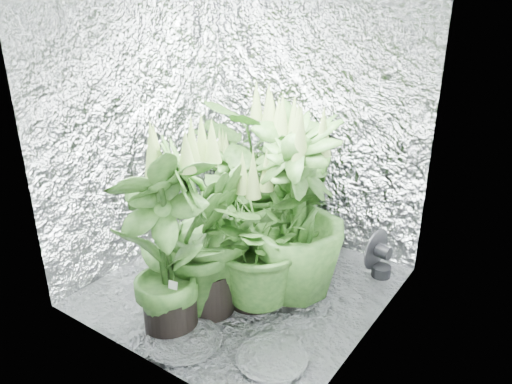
{
  "coord_description": "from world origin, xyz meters",
  "views": [
    {
      "loc": [
        1.55,
        -2.1,
        1.74
      ],
      "look_at": [
        0.09,
        0.0,
        0.66
      ],
      "focal_mm": 35.0,
      "sensor_mm": 36.0,
      "label": 1
    }
  ],
  "objects_px": {
    "plant_c": "(302,216)",
    "plant_h": "(296,213)",
    "plant_d": "(228,203)",
    "plant_f": "(165,244)",
    "plant_a": "(260,170)",
    "circulation_fan": "(379,256)",
    "plant_e": "(252,236)",
    "plant_g": "(205,229)",
    "plant_b": "(291,184)"
  },
  "relations": [
    {
      "from": "plant_e",
      "to": "plant_g",
      "type": "bearing_deg",
      "value": -129.61
    },
    {
      "from": "plant_f",
      "to": "circulation_fan",
      "type": "bearing_deg",
      "value": 58.65
    },
    {
      "from": "plant_b",
      "to": "plant_g",
      "type": "xyz_separation_m",
      "value": [
        -0.04,
        -0.82,
        0.0
      ]
    },
    {
      "from": "plant_c",
      "to": "plant_g",
      "type": "height_order",
      "value": "plant_g"
    },
    {
      "from": "plant_b",
      "to": "plant_f",
      "type": "height_order",
      "value": "plant_f"
    },
    {
      "from": "plant_c",
      "to": "circulation_fan",
      "type": "height_order",
      "value": "plant_c"
    },
    {
      "from": "plant_b",
      "to": "plant_d",
      "type": "bearing_deg",
      "value": -139.42
    },
    {
      "from": "plant_e",
      "to": "plant_h",
      "type": "distance_m",
      "value": 0.28
    },
    {
      "from": "plant_a",
      "to": "circulation_fan",
      "type": "bearing_deg",
      "value": 1.05
    },
    {
      "from": "plant_d",
      "to": "circulation_fan",
      "type": "xyz_separation_m",
      "value": [
        0.94,
        0.34,
        -0.26
      ]
    },
    {
      "from": "plant_a",
      "to": "plant_e",
      "type": "xyz_separation_m",
      "value": [
        0.41,
        -0.68,
        -0.1
      ]
    },
    {
      "from": "plant_c",
      "to": "plant_f",
      "type": "distance_m",
      "value": 0.95
    },
    {
      "from": "plant_c",
      "to": "plant_f",
      "type": "relative_size",
      "value": 0.77
    },
    {
      "from": "plant_a",
      "to": "plant_g",
      "type": "bearing_deg",
      "value": -74.46
    },
    {
      "from": "plant_d",
      "to": "plant_g",
      "type": "bearing_deg",
      "value": -63.47
    },
    {
      "from": "plant_f",
      "to": "plant_h",
      "type": "height_order",
      "value": "plant_h"
    },
    {
      "from": "plant_c",
      "to": "plant_g",
      "type": "relative_size",
      "value": 0.78
    },
    {
      "from": "plant_d",
      "to": "circulation_fan",
      "type": "relative_size",
      "value": 2.75
    },
    {
      "from": "plant_c",
      "to": "plant_h",
      "type": "relative_size",
      "value": 0.75
    },
    {
      "from": "plant_e",
      "to": "plant_h",
      "type": "height_order",
      "value": "plant_h"
    },
    {
      "from": "plant_d",
      "to": "plant_g",
      "type": "relative_size",
      "value": 0.77
    },
    {
      "from": "plant_g",
      "to": "plant_d",
      "type": "bearing_deg",
      "value": 116.53
    },
    {
      "from": "plant_f",
      "to": "circulation_fan",
      "type": "distance_m",
      "value": 1.41
    },
    {
      "from": "plant_e",
      "to": "circulation_fan",
      "type": "xyz_separation_m",
      "value": [
        0.49,
        0.7,
        -0.3
      ]
    },
    {
      "from": "plant_a",
      "to": "plant_h",
      "type": "relative_size",
      "value": 1.04
    },
    {
      "from": "plant_e",
      "to": "plant_h",
      "type": "relative_size",
      "value": 0.79
    },
    {
      "from": "plant_a",
      "to": "plant_g",
      "type": "xyz_separation_m",
      "value": [
        0.24,
        -0.88,
        -0.02
      ]
    },
    {
      "from": "plant_e",
      "to": "plant_f",
      "type": "bearing_deg",
      "value": -114.5
    },
    {
      "from": "plant_a",
      "to": "plant_h",
      "type": "bearing_deg",
      "value": -39.68
    },
    {
      "from": "plant_e",
      "to": "circulation_fan",
      "type": "bearing_deg",
      "value": 54.64
    },
    {
      "from": "plant_d",
      "to": "plant_f",
      "type": "xyz_separation_m",
      "value": [
        0.23,
        -0.81,
        0.14
      ]
    },
    {
      "from": "plant_b",
      "to": "plant_e",
      "type": "distance_m",
      "value": 0.64
    },
    {
      "from": "plant_g",
      "to": "plant_a",
      "type": "bearing_deg",
      "value": 105.54
    },
    {
      "from": "plant_b",
      "to": "plant_h",
      "type": "bearing_deg",
      "value": -55.96
    },
    {
      "from": "plant_d",
      "to": "plant_f",
      "type": "relative_size",
      "value": 0.75
    },
    {
      "from": "circulation_fan",
      "to": "plant_a",
      "type": "bearing_deg",
      "value": -171.0
    },
    {
      "from": "plant_e",
      "to": "plant_f",
      "type": "relative_size",
      "value": 0.81
    },
    {
      "from": "plant_b",
      "to": "plant_g",
      "type": "bearing_deg",
      "value": -92.78
    },
    {
      "from": "plant_a",
      "to": "plant_c",
      "type": "height_order",
      "value": "plant_a"
    },
    {
      "from": "plant_g",
      "to": "plant_h",
      "type": "distance_m",
      "value": 0.52
    },
    {
      "from": "plant_a",
      "to": "plant_b",
      "type": "xyz_separation_m",
      "value": [
        0.28,
        -0.05,
        -0.03
      ]
    },
    {
      "from": "plant_b",
      "to": "plant_h",
      "type": "height_order",
      "value": "plant_h"
    },
    {
      "from": "plant_e",
      "to": "plant_g",
      "type": "distance_m",
      "value": 0.27
    },
    {
      "from": "plant_a",
      "to": "circulation_fan",
      "type": "relative_size",
      "value": 3.86
    },
    {
      "from": "plant_c",
      "to": "plant_e",
      "type": "bearing_deg",
      "value": -98.32
    },
    {
      "from": "plant_b",
      "to": "plant_d",
      "type": "distance_m",
      "value": 0.43
    },
    {
      "from": "plant_c",
      "to": "plant_e",
      "type": "height_order",
      "value": "plant_e"
    },
    {
      "from": "plant_d",
      "to": "circulation_fan",
      "type": "bearing_deg",
      "value": 20.1
    },
    {
      "from": "plant_e",
      "to": "plant_g",
      "type": "relative_size",
      "value": 0.83
    },
    {
      "from": "plant_d",
      "to": "plant_f",
      "type": "distance_m",
      "value": 0.86
    }
  ]
}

